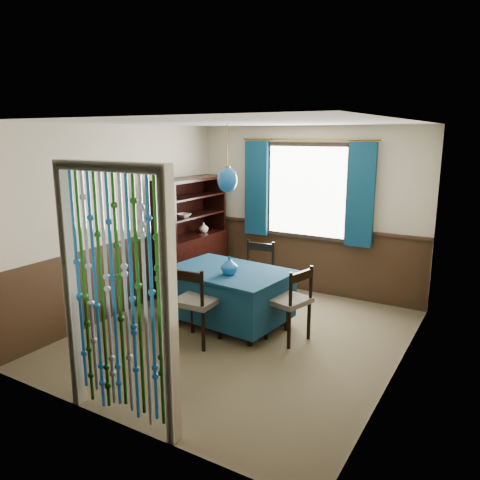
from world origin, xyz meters
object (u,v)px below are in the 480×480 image
Objects in this scene: chair_left at (176,276)px; vase_sideboard at (204,227)px; chair_near at (196,302)px; vase_table at (229,266)px; dining_table at (228,293)px; chair_right at (290,301)px; sideboard at (192,252)px; chair_far at (256,274)px; bowl_shelf at (184,215)px; pendant_lamp at (227,180)px.

chair_left is 5.49× the size of vase_sideboard.
vase_table is at bearing 71.93° from chair_near.
chair_right is at bearing 2.64° from dining_table.
vase_table is (1.33, -1.03, 0.21)m from sideboard.
bowl_shelf reaches higher than chair_far.
sideboard reaches higher than chair_far.
bowl_shelf is at bearing 156.61° from dining_table.
bowl_shelf is (-2.04, 0.67, 0.74)m from chair_right.
vase_sideboard is at bearing 134.81° from vase_table.
sideboard is 0.67m from bowl_shelf.
vase_sideboard is at bearing 119.22° from chair_near.
chair_left reaches higher than dining_table.
chair_right is (0.90, 0.62, -0.02)m from chair_near.
chair_near reaches higher than chair_far.
chair_near is at bearing -57.73° from vase_sideboard.
bowl_shelf is (0.06, -0.26, 0.61)m from sideboard.
chair_near is at bearing -48.73° from bowl_shelf.
chair_left is (-0.87, -0.67, 0.01)m from chair_far.
bowl_shelf reaches higher than vase_table.
dining_table is 1.95× the size of pendant_lamp.
chair_near is at bearing -51.23° from sideboard.
sideboard is 1.95m from pendant_lamp.
sideboard is 1.70m from vase_table.
sideboard is (-2.10, 0.93, 0.12)m from chair_right.
pendant_lamp is at bearing -28.64° from bowl_shelf.
pendant_lamp reaches higher than chair_right.
pendant_lamp reaches higher than vase_table.
chair_near is 0.99× the size of chair_left.
dining_table is 0.88m from chair_right.
bowl_shelf is at bearing 128.22° from chair_near.
chair_far is at bearing 92.86° from dining_table.
sideboard is at bearing 80.85° from chair_right.
chair_right is 1.12× the size of pendant_lamp.
pendant_lamp is at bearing -44.41° from vase_sideboard.
vase_sideboard is at bearing 140.84° from dining_table.
chair_right is 0.52× the size of sideboard.
chair_far reaches higher than vase_table.
vase_sideboard is at bearing 74.73° from chair_right.
bowl_shelf is at bearing -90.00° from vase_sideboard.
vase_sideboard is (0.06, 0.25, 0.35)m from sideboard.
chair_right is 2.27m from bowl_shelf.
chair_far is at bearing -8.34° from sideboard.
sideboard is 2.15× the size of pendant_lamp.
vase_table is at bearing -36.65° from sideboard.
sideboard is (-1.25, 0.21, 0.11)m from chair_far.
chair_left is 1.17× the size of pendant_lamp.
chair_near is at bearing -92.45° from pendant_lamp.
chair_left reaches higher than chair_right.
dining_table is 9.17× the size of vase_sideboard.
dining_table is 0.44m from vase_table.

